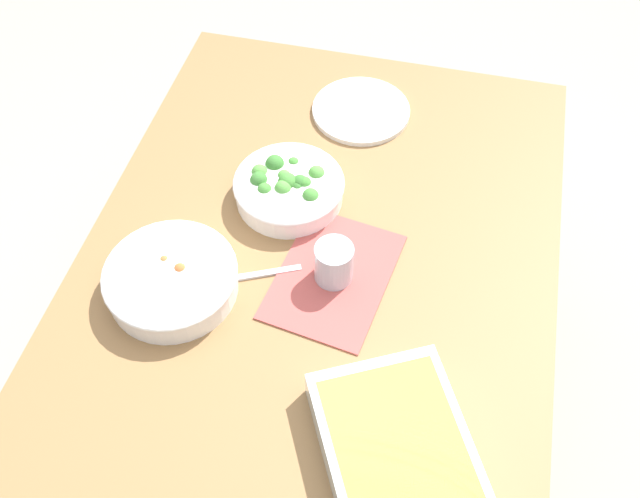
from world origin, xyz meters
name	(u,v)px	position (x,y,z in m)	size (l,w,h in m)	color
ground_plane	(320,410)	(0.00, 0.00, 0.00)	(6.00, 6.00, 0.00)	#9E9389
dining_table	(320,276)	(0.00, 0.00, 0.65)	(1.20, 0.90, 0.74)	olive
placemat	(333,276)	(-0.06, -0.04, 0.74)	(0.28, 0.20, 0.00)	#B24C47
stew_bowl	(171,279)	(-0.15, 0.24, 0.77)	(0.24, 0.24, 0.06)	white
broccoli_bowl	(289,188)	(0.11, 0.09, 0.77)	(0.22, 0.22, 0.07)	white
baking_dish	(398,452)	(-0.38, -0.21, 0.77)	(0.37, 0.33, 0.06)	silver
drink_cup	(334,265)	(-0.06, -0.04, 0.78)	(0.07, 0.07, 0.08)	#B2BCC6
side_plate	(362,111)	(0.40, 0.00, 0.75)	(0.22, 0.22, 0.01)	silver
spoon_by_stew	(241,277)	(-0.10, 0.13, 0.74)	(0.09, 0.17, 0.01)	silver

